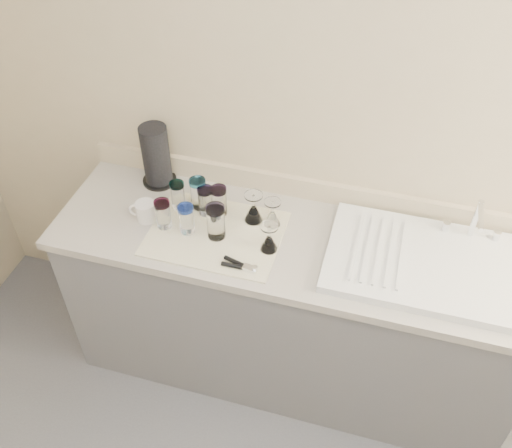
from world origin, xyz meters
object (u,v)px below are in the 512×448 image
(sink_unit, at_px, (432,264))
(goblet_back_left, at_px, (254,211))
(tumbler_teal, at_px, (178,194))
(tumbler_lavender, at_px, (216,222))
(tumbler_extra, at_px, (206,201))
(goblet_back_right, at_px, (272,217))
(goblet_front_right, at_px, (269,241))
(paper_towel_roll, at_px, (156,156))
(white_mug, at_px, (145,211))
(tumbler_cyan, at_px, (198,193))
(tumbler_purple, at_px, (219,201))
(can_opener, at_px, (240,266))
(tumbler_magenta, at_px, (163,214))
(tumbler_blue, at_px, (186,219))

(sink_unit, height_order, goblet_back_left, sink_unit)
(tumbler_teal, distance_m, tumbler_lavender, 0.26)
(tumbler_extra, bearing_deg, sink_unit, -3.13)
(goblet_back_left, bearing_deg, goblet_back_right, -3.62)
(goblet_front_right, distance_m, paper_towel_roll, 0.68)
(tumbler_extra, relative_size, white_mug, 1.09)
(tumbler_cyan, relative_size, tumbler_purple, 1.05)
(tumbler_teal, distance_m, tumbler_purple, 0.19)
(goblet_back_right, relative_size, paper_towel_roll, 0.43)
(can_opener, bearing_deg, tumbler_lavender, 135.30)
(tumbler_magenta, relative_size, paper_towel_roll, 0.45)
(tumbler_extra, bearing_deg, white_mug, -156.98)
(tumbler_purple, xyz_separation_m, tumbler_magenta, (-0.20, -0.14, -0.00))
(tumbler_blue, distance_m, tumbler_extra, 0.13)
(tumbler_teal, xyz_separation_m, goblet_front_right, (0.45, -0.15, -0.02))
(tumbler_cyan, height_order, goblet_front_right, tumbler_cyan)
(goblet_back_right, height_order, goblet_front_right, same)
(tumbler_purple, height_order, tumbler_magenta, tumbler_purple)
(goblet_back_left, bearing_deg, tumbler_magenta, -158.33)
(tumbler_cyan, relative_size, goblet_back_right, 1.14)
(tumbler_teal, bearing_deg, goblet_back_right, -0.18)
(goblet_back_left, bearing_deg, white_mug, -165.73)
(tumbler_lavender, height_order, can_opener, tumbler_lavender)
(paper_towel_roll, bearing_deg, tumbler_lavender, -36.47)
(tumbler_teal, xyz_separation_m, tumbler_cyan, (0.09, 0.02, 0.01))
(tumbler_lavender, height_order, goblet_back_right, tumbler_lavender)
(tumbler_teal, height_order, paper_towel_roll, paper_towel_roll)
(tumbler_teal, height_order, tumbler_lavender, tumbler_lavender)
(sink_unit, relative_size, can_opener, 5.60)
(goblet_back_left, xyz_separation_m, can_opener, (0.02, -0.28, -0.04))
(sink_unit, bearing_deg, tumbler_purple, 175.81)
(tumbler_purple, height_order, white_mug, tumbler_purple)
(tumbler_teal, bearing_deg, tumbler_extra, -3.76)
(goblet_back_left, distance_m, paper_towel_roll, 0.52)
(sink_unit, xyz_separation_m, goblet_back_right, (-0.67, 0.06, 0.03))
(tumbler_magenta, bearing_deg, tumbler_blue, -0.93)
(sink_unit, xyz_separation_m, tumbler_teal, (-1.09, 0.06, 0.05))
(tumbler_purple, bearing_deg, paper_towel_roll, 157.82)
(tumbler_magenta, relative_size, goblet_back_right, 1.04)
(tumbler_magenta, bearing_deg, tumbler_purple, 35.42)
(white_mug, bearing_deg, tumbler_magenta, -14.73)
(tumbler_lavender, xyz_separation_m, goblet_front_right, (0.23, -0.01, -0.04))
(tumbler_magenta, height_order, can_opener, tumbler_magenta)
(white_mug, height_order, paper_towel_roll, paper_towel_roll)
(tumbler_teal, distance_m, goblet_back_left, 0.34)
(tumbler_teal, height_order, can_opener, tumbler_teal)
(tumbler_teal, distance_m, tumbler_magenta, 0.14)
(sink_unit, bearing_deg, paper_towel_roll, 170.65)
(goblet_back_right, bearing_deg, goblet_front_right, -80.16)
(sink_unit, height_order, can_opener, sink_unit)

